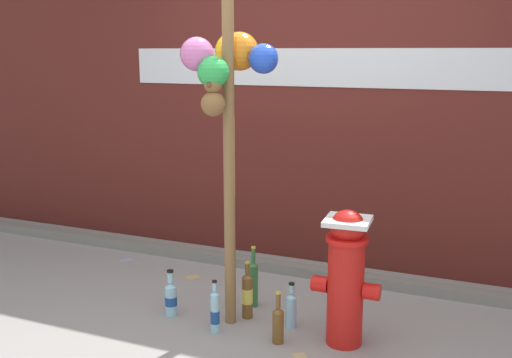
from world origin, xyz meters
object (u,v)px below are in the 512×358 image
(memorial_post, at_px, (228,39))
(bottle_0, at_px, (291,309))
(fire_hydrant, at_px, (346,275))
(bottle_3, at_px, (247,295))
(bottle_2, at_px, (253,282))
(bottle_5, at_px, (278,323))
(bottle_1, at_px, (215,312))
(bottle_4, at_px, (171,298))

(memorial_post, bearing_deg, bottle_0, 5.64)
(memorial_post, bearing_deg, fire_hydrant, -2.15)
(bottle_0, relative_size, bottle_3, 0.77)
(bottle_2, height_order, bottle_5, bottle_2)
(bottle_0, bearing_deg, bottle_3, 175.71)
(bottle_0, height_order, bottle_2, bottle_2)
(bottle_1, relative_size, bottle_5, 1.05)
(memorial_post, xyz_separation_m, bottle_3, (0.09, 0.06, -1.65))
(memorial_post, distance_m, bottle_1, 1.69)
(bottle_3, height_order, bottle_5, bottle_3)
(bottle_3, bearing_deg, bottle_0, -4.29)
(bottle_2, bearing_deg, memorial_post, -102.66)
(bottle_5, bearing_deg, bottle_3, 141.45)
(memorial_post, distance_m, bottle_2, 1.66)
(bottle_4, bearing_deg, bottle_1, -15.61)
(bottle_0, height_order, bottle_4, bottle_4)
(bottle_0, distance_m, bottle_2, 0.41)
(bottle_3, distance_m, bottle_5, 0.40)
(bottle_0, height_order, bottle_3, bottle_3)
(bottle_0, bearing_deg, memorial_post, -174.36)
(bottle_2, relative_size, bottle_3, 1.10)
(bottle_2, bearing_deg, bottle_3, -79.79)
(bottle_1, distance_m, bottle_3, 0.29)
(bottle_0, xyz_separation_m, bottle_4, (-0.81, -0.14, -0.00))
(memorial_post, xyz_separation_m, bottle_0, (0.41, 0.04, -1.69))
(memorial_post, height_order, bottle_5, memorial_post)
(memorial_post, height_order, fire_hydrant, memorial_post)
(fire_hydrant, bearing_deg, bottle_2, 158.73)
(fire_hydrant, height_order, bottle_3, fire_hydrant)
(bottle_3, distance_m, bottle_4, 0.52)
(bottle_4, bearing_deg, bottle_2, 37.52)
(memorial_post, height_order, bottle_3, memorial_post)
(fire_hydrant, xyz_separation_m, bottle_5, (-0.37, -0.15, -0.32))
(bottle_2, bearing_deg, bottle_1, -98.93)
(bottle_2, xyz_separation_m, bottle_3, (0.03, -0.19, -0.01))
(bottle_5, bearing_deg, bottle_1, -176.88)
(bottle_4, bearing_deg, fire_hydrant, 3.45)
(bottle_1, bearing_deg, fire_hydrant, 12.70)
(memorial_post, distance_m, fire_hydrant, 1.58)
(bottle_0, xyz_separation_m, bottle_5, (-0.01, -0.22, -0.00))
(bottle_3, bearing_deg, memorial_post, -144.40)
(memorial_post, distance_m, bottle_5, 1.75)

